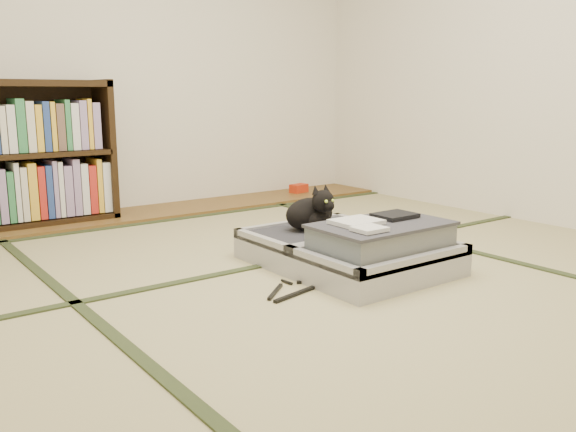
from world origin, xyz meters
TOP-DOWN VIEW (x-y plane):
  - floor at (0.00, 0.00)m, footprint 4.50×4.50m
  - wood_strip at (0.00, 2.00)m, footprint 4.00×0.50m
  - red_item at (1.41, 2.03)m, footprint 0.16×0.11m
  - tatami_borders at (0.00, 0.49)m, footprint 4.00×4.50m
  - suitcase at (0.27, 0.11)m, footprint 0.72×0.96m
  - cat at (0.25, 0.40)m, footprint 0.32×0.32m
  - cable_coil at (0.43, 0.44)m, footprint 0.10×0.10m
  - hanger at (-0.14, -0.01)m, footprint 0.42×0.23m

SIDE VIEW (x-z plane):
  - floor at x=0.00m, z-range 0.00..0.00m
  - tatami_borders at x=0.00m, z-range 0.00..0.01m
  - hanger at x=-0.14m, z-range 0.00..0.01m
  - wood_strip at x=0.00m, z-range 0.00..0.02m
  - red_item at x=1.41m, z-range 0.02..0.09m
  - suitcase at x=0.27m, z-range -0.04..0.24m
  - cable_coil at x=0.43m, z-range 0.14..0.16m
  - cat at x=0.25m, z-range 0.11..0.36m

